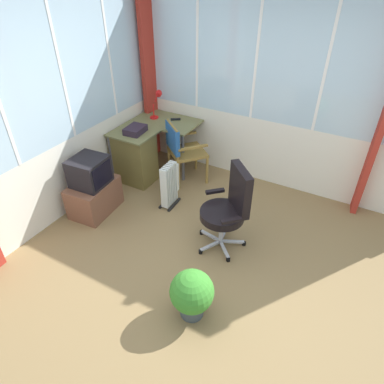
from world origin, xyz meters
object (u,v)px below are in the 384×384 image
desk_lamp (159,99)px  tv_on_stand (93,188)px  paper_tray (135,130)px  potted_plant (192,293)px  wooden_armchair (179,146)px  tv_remote (176,119)px  space_heater (170,184)px  desk (137,154)px  office_chair (230,205)px

desk_lamp → tv_on_stand: bearing=178.6°
paper_tray → potted_plant: bearing=-132.2°
wooden_armchair → tv_on_stand: bearing=153.2°
tv_remote → space_heater: tv_remote is taller
tv_remote → paper_tray: size_ratio=0.50×
desk_lamp → space_heater: size_ratio=0.68×
desk → potted_plant: 2.51m
paper_tray → office_chair: size_ratio=0.30×
office_chair → space_heater: (0.34, 1.00, -0.25)m
office_chair → tv_on_stand: office_chair is taller
office_chair → potted_plant: size_ratio=1.93×
wooden_armchair → office_chair: (-0.90, -1.19, -0.02)m
desk → space_heater: desk is taller
paper_tray → tv_on_stand: bearing=176.6°
wooden_armchair → desk_lamp: bearing=57.6°
office_chair → paper_tray: bearing=70.1°
tv_remote → office_chair: office_chair is taller
paper_tray → space_heater: (-0.29, -0.73, -0.50)m
desk_lamp → potted_plant: bearing=-141.1°
tv_on_stand → potted_plant: tv_on_stand is taller
tv_on_stand → space_heater: tv_on_stand is taller
tv_remote → office_chair: (-1.28, -1.47, -0.22)m
desk_lamp → desk: bearing=179.1°
office_chair → tv_on_stand: (-0.27, 1.78, -0.22)m
potted_plant → wooden_armchair: bearing=33.7°
paper_tray → potted_plant: 2.54m
tv_remote → tv_on_stand: (-1.55, 0.31, -0.43)m
tv_remote → wooden_armchair: wooden_armchair is taller
desk → tv_remote: bearing=-23.7°
wooden_armchair → potted_plant: size_ratio=1.75×
office_chair → wooden_armchair: bearing=52.7°
paper_tray → office_chair: office_chair is taller
wooden_armchair → potted_plant: bearing=-146.3°
desk_lamp → wooden_armchair: bearing=-122.4°
desk_lamp → wooden_armchair: (-0.35, -0.56, -0.46)m
desk_lamp → tv_remote: 0.38m
space_heater → potted_plant: 1.77m
desk_lamp → tv_remote: desk_lamp is taller
tv_remote → potted_plant: size_ratio=0.29×
desk → office_chair: bearing=-109.9°
desk → paper_tray: 0.40m
tv_remote → desk_lamp: bearing=62.1°
tv_remote → paper_tray: paper_tray is taller
paper_tray → potted_plant: paper_tray is taller
desk_lamp → office_chair: 2.20m
desk → desk_lamp: (0.62, -0.01, 0.63)m
office_chair → tv_on_stand: bearing=98.7°
wooden_armchair → office_chair: size_ratio=0.90×
tv_on_stand → potted_plant: (-0.77, -1.89, -0.06)m
desk_lamp → wooden_armchair: desk_lamp is taller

